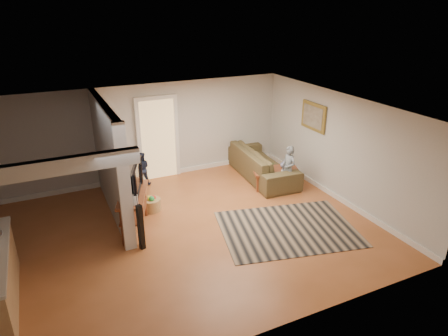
{
  "coord_description": "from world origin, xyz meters",
  "views": [
    {
      "loc": [
        -2.33,
        -6.69,
        4.34
      ],
      "look_at": [
        0.98,
        0.36,
        1.1
      ],
      "focal_mm": 32.0,
      "sensor_mm": 36.0,
      "label": 1
    }
  ],
  "objects_px": {
    "sofa": "(261,176)",
    "coffee_table": "(276,173)",
    "toy_basket": "(151,204)",
    "toddler": "(143,184)",
    "child": "(287,189)",
    "speaker_left": "(141,227)",
    "tv_console": "(134,197)",
    "speaker_right": "(113,175)"
  },
  "relations": [
    {
      "from": "speaker_left",
      "to": "child",
      "type": "xyz_separation_m",
      "value": [
        3.95,
        1.02,
        -0.46
      ]
    },
    {
      "from": "coffee_table",
      "to": "toy_basket",
      "type": "relative_size",
      "value": 3.08
    },
    {
      "from": "speaker_left",
      "to": "toddler",
      "type": "xyz_separation_m",
      "value": [
        0.74,
        2.85,
        -0.46
      ]
    },
    {
      "from": "tv_console",
      "to": "toy_basket",
      "type": "height_order",
      "value": "tv_console"
    },
    {
      "from": "tv_console",
      "to": "child",
      "type": "height_order",
      "value": "tv_console"
    },
    {
      "from": "speaker_left",
      "to": "tv_console",
      "type": "bearing_deg",
      "value": 62.62
    },
    {
      "from": "tv_console",
      "to": "speaker_left",
      "type": "distance_m",
      "value": 0.78
    },
    {
      "from": "tv_console",
      "to": "speaker_right",
      "type": "height_order",
      "value": "tv_console"
    },
    {
      "from": "tv_console",
      "to": "child",
      "type": "relative_size",
      "value": 1.24
    },
    {
      "from": "sofa",
      "to": "speaker_right",
      "type": "bearing_deg",
      "value": 83.38
    },
    {
      "from": "tv_console",
      "to": "toy_basket",
      "type": "relative_size",
      "value": 3.34
    },
    {
      "from": "toy_basket",
      "to": "child",
      "type": "distance_m",
      "value": 3.4
    },
    {
      "from": "toy_basket",
      "to": "speaker_left",
      "type": "bearing_deg",
      "value": -112.24
    },
    {
      "from": "speaker_left",
      "to": "child",
      "type": "height_order",
      "value": "speaker_left"
    },
    {
      "from": "tv_console",
      "to": "speaker_right",
      "type": "relative_size",
      "value": 1.54
    },
    {
      "from": "speaker_left",
      "to": "child",
      "type": "distance_m",
      "value": 4.1
    },
    {
      "from": "speaker_right",
      "to": "toddler",
      "type": "relative_size",
      "value": 1.04
    },
    {
      "from": "coffee_table",
      "to": "tv_console",
      "type": "bearing_deg",
      "value": -170.89
    },
    {
      "from": "speaker_left",
      "to": "speaker_right",
      "type": "relative_size",
      "value": 1.01
    },
    {
      "from": "tv_console",
      "to": "sofa",
      "type": "bearing_deg",
      "value": 39.2
    },
    {
      "from": "speaker_left",
      "to": "child",
      "type": "relative_size",
      "value": 0.81
    },
    {
      "from": "speaker_left",
      "to": "toy_basket",
      "type": "relative_size",
      "value": 2.19
    },
    {
      "from": "coffee_table",
      "to": "child",
      "type": "bearing_deg",
      "value": -63.53
    },
    {
      "from": "toy_basket",
      "to": "toddler",
      "type": "xyz_separation_m",
      "value": [
        0.16,
        1.44,
        -0.16
      ]
    },
    {
      "from": "speaker_left",
      "to": "toddler",
      "type": "distance_m",
      "value": 2.98
    },
    {
      "from": "tv_console",
      "to": "speaker_left",
      "type": "relative_size",
      "value": 1.53
    },
    {
      "from": "sofa",
      "to": "speaker_left",
      "type": "distance_m",
      "value": 4.31
    },
    {
      "from": "speaker_right",
      "to": "toddler",
      "type": "distance_m",
      "value": 0.88
    },
    {
      "from": "speaker_left",
      "to": "toddler",
      "type": "height_order",
      "value": "speaker_left"
    },
    {
      "from": "sofa",
      "to": "child",
      "type": "height_order",
      "value": "child"
    },
    {
      "from": "coffee_table",
      "to": "toddler",
      "type": "relative_size",
      "value": 1.48
    },
    {
      "from": "toy_basket",
      "to": "toddler",
      "type": "height_order",
      "value": "toddler"
    },
    {
      "from": "coffee_table",
      "to": "tv_console",
      "type": "height_order",
      "value": "tv_console"
    },
    {
      "from": "toy_basket",
      "to": "child",
      "type": "relative_size",
      "value": 0.37
    },
    {
      "from": "tv_console",
      "to": "speaker_right",
      "type": "xyz_separation_m",
      "value": [
        -0.06,
        2.01,
        -0.3
      ]
    },
    {
      "from": "sofa",
      "to": "tv_console",
      "type": "distance_m",
      "value": 4.01
    },
    {
      "from": "speaker_left",
      "to": "toy_basket",
      "type": "xyz_separation_m",
      "value": [
        0.58,
        1.41,
        -0.31
      ]
    },
    {
      "from": "sofa",
      "to": "speaker_right",
      "type": "relative_size",
      "value": 2.85
    },
    {
      "from": "speaker_right",
      "to": "speaker_left",
      "type": "bearing_deg",
      "value": -69.02
    },
    {
      "from": "sofa",
      "to": "coffee_table",
      "type": "distance_m",
      "value": 0.79
    },
    {
      "from": "coffee_table",
      "to": "tv_console",
      "type": "distance_m",
      "value": 3.8
    },
    {
      "from": "speaker_right",
      "to": "toy_basket",
      "type": "height_order",
      "value": "speaker_right"
    }
  ]
}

